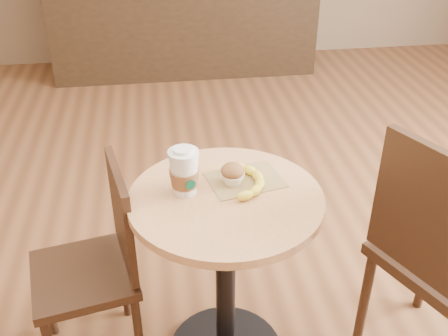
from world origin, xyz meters
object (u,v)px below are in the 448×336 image
object	(u,v)px
coffee_cup	(184,173)
chair_right	(441,255)
chair_left	(98,262)
muffin	(233,174)
banana	(250,180)
cafe_table	(226,255)

from	to	relation	value
coffee_cup	chair_right	bearing A→B (deg)	-31.85
chair_left	chair_right	world-z (taller)	chair_right
chair_right	coffee_cup	distance (m)	0.90
muffin	banana	size ratio (longest dim) A/B	0.35
chair_left	muffin	xyz separation A→B (m)	(0.48, -0.03, 0.34)
chair_left	chair_right	xyz separation A→B (m)	(1.16, -0.23, 0.09)
cafe_table	muffin	size ratio (longest dim) A/B	9.34
coffee_cup	muffin	xyz separation A→B (m)	(0.16, 0.03, -0.04)
chair_left	banana	bearing A→B (deg)	73.85
chair_left	coffee_cup	distance (m)	0.50
chair_right	muffin	distance (m)	0.75
muffin	banana	distance (m)	0.06
coffee_cup	banana	bearing A→B (deg)	-16.36
cafe_table	chair_right	size ratio (longest dim) A/B	0.77
cafe_table	banana	size ratio (longest dim) A/B	3.25
chair_left	muffin	world-z (taller)	muffin
cafe_table	chair_right	distance (m)	0.72
muffin	banana	xyz separation A→B (m)	(0.05, -0.02, -0.02)
cafe_table	chair_right	world-z (taller)	chair_right
cafe_table	coffee_cup	size ratio (longest dim) A/B	4.61
banana	chair_right	bearing A→B (deg)	-9.60
chair_left	muffin	size ratio (longest dim) A/B	10.05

